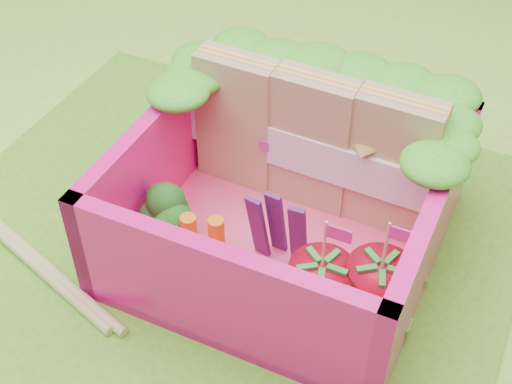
{
  "coord_description": "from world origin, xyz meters",
  "views": [
    {
      "loc": [
        1.12,
        -1.84,
        2.38
      ],
      "look_at": [
        0.14,
        0.24,
        0.28
      ],
      "focal_mm": 50.0,
      "sensor_mm": 36.0,
      "label": 1
    }
  ],
  "objects": [
    {
      "name": "ground",
      "position": [
        0.0,
        0.0,
        0.0
      ],
      "size": [
        14.0,
        14.0,
        0.0
      ],
      "primitive_type": "plane",
      "color": "#86D03A",
      "rests_on": "ground"
    },
    {
      "name": "placemat",
      "position": [
        0.0,
        0.0,
        0.01
      ],
      "size": [
        2.6,
        2.6,
        0.03
      ],
      "primitive_type": "cube",
      "color": "#5EA024",
      "rests_on": "ground"
    },
    {
      "name": "bento_floor",
      "position": [
        0.29,
        0.24,
        0.06
      ],
      "size": [
        1.3,
        1.3,
        0.05
      ],
      "primitive_type": "cube",
      "color": "#FF417B",
      "rests_on": "placemat"
    },
    {
      "name": "bento_box",
      "position": [
        0.29,
        0.24,
        0.31
      ],
      "size": [
        1.3,
        1.3,
        0.55
      ],
      "color": "#FF1587",
      "rests_on": "placemat"
    },
    {
      "name": "lettuce_ruffle",
      "position": [
        0.29,
        0.67,
        0.64
      ],
      "size": [
        1.43,
        0.77,
        0.11
      ],
      "color": "#249A1C",
      "rests_on": "bento_box"
    },
    {
      "name": "sandwich_stack",
      "position": [
        0.29,
        0.52,
        0.4
      ],
      "size": [
        1.2,
        0.21,
        0.66
      ],
      "color": "tan",
      "rests_on": "bento_floor"
    },
    {
      "name": "broccoli",
      "position": [
        -0.16,
        -0.02,
        0.25
      ],
      "size": [
        0.31,
        0.31,
        0.25
      ],
      "color": "#609A4A",
      "rests_on": "bento_floor"
    },
    {
      "name": "carrot_sticks",
      "position": [
        0.03,
        -0.05,
        0.2
      ],
      "size": [
        0.17,
        0.13,
        0.26
      ],
      "color": "orange",
      "rests_on": "bento_floor"
    },
    {
      "name": "purple_wedges",
      "position": [
        0.32,
        0.08,
        0.27
      ],
      "size": [
        0.24,
        0.09,
        0.38
      ],
      "color": "#471751",
      "rests_on": "bento_floor"
    },
    {
      "name": "strawberry_left",
      "position": [
        0.58,
        -0.1,
        0.22
      ],
      "size": [
        0.26,
        0.26,
        0.5
      ],
      "color": "red",
      "rests_on": "bento_floor"
    },
    {
      "name": "strawberry_right",
      "position": [
        0.79,
        -0.02,
        0.22
      ],
      "size": [
        0.27,
        0.27,
        0.51
      ],
      "color": "red",
      "rests_on": "bento_floor"
    },
    {
      "name": "snap_peas",
      "position": [
        0.68,
        0.01,
        0.11
      ],
      "size": [
        0.59,
        0.5,
        0.05
      ],
      "color": "#60A132",
      "rests_on": "bento_floor"
    }
  ]
}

